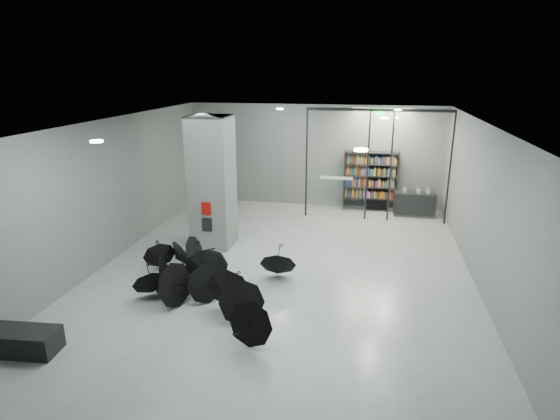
% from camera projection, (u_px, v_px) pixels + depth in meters
% --- Properties ---
extents(room, '(14.00, 14.02, 4.01)m').
position_uv_depth(room, '(280.00, 172.00, 11.42)').
color(room, gray).
rests_on(room, ground).
extents(column, '(1.20, 1.20, 4.00)m').
position_uv_depth(column, '(212.00, 182.00, 14.01)').
color(column, slate).
rests_on(column, ground).
extents(fire_cabinet, '(0.28, 0.04, 0.38)m').
position_uv_depth(fire_cabinet, '(206.00, 209.00, 13.61)').
color(fire_cabinet, '#A50A07').
rests_on(fire_cabinet, column).
extents(info_panel, '(0.30, 0.03, 0.42)m').
position_uv_depth(info_panel, '(207.00, 225.00, 13.76)').
color(info_panel, black).
rests_on(info_panel, column).
extents(exit_sign, '(0.30, 0.06, 0.15)m').
position_uv_depth(exit_sign, '(380.00, 114.00, 15.66)').
color(exit_sign, '#0CE533').
rests_on(exit_sign, room).
extents(glass_partition, '(5.06, 0.08, 4.00)m').
position_uv_depth(glass_partition, '(376.00, 161.00, 16.33)').
color(glass_partition, silver).
rests_on(glass_partition, ground).
extents(bench, '(1.52, 0.76, 0.47)m').
position_uv_depth(bench, '(20.00, 341.00, 8.97)').
color(bench, black).
rests_on(bench, ground).
extents(bookshelf, '(2.08, 0.47, 2.28)m').
position_uv_depth(bookshelf, '(370.00, 181.00, 17.84)').
color(bookshelf, black).
rests_on(bookshelf, ground).
extents(shop_counter, '(1.50, 0.64, 0.89)m').
position_uv_depth(shop_counter, '(414.00, 204.00, 17.29)').
color(shop_counter, black).
rests_on(shop_counter, ground).
extents(umbrella_cluster, '(4.50, 4.26, 1.21)m').
position_uv_depth(umbrella_cluster, '(202.00, 283.00, 11.23)').
color(umbrella_cluster, black).
rests_on(umbrella_cluster, ground).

